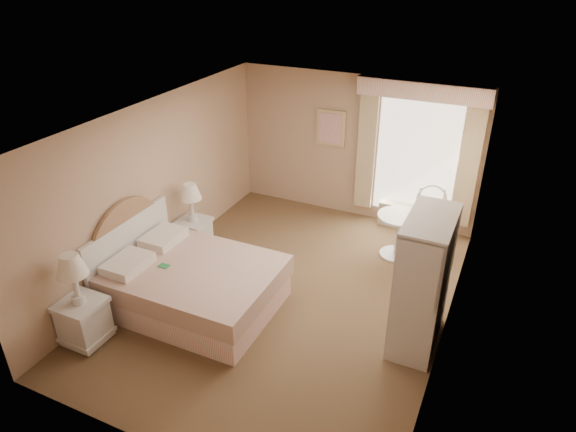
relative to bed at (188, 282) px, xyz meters
The scene contains 9 objects.
room 1.61m from the bed, 33.25° to the left, with size 4.21×5.51×2.51m.
window 4.14m from the bed, 57.37° to the left, with size 2.05×0.22×2.51m.
framed_art 3.71m from the bed, 79.01° to the left, with size 0.52×0.04×0.62m.
bed is the anchor object (origin of this frame).
nightstand_near 1.36m from the bed, 122.10° to the right, with size 0.50×0.50×1.22m.
nightstand_far 1.40m from the bed, 121.09° to the left, with size 0.47×0.47×1.14m.
round_table 3.27m from the bed, 47.30° to the left, with size 0.67×0.67×0.70m.
cafe_chair 3.92m from the bed, 48.79° to the left, with size 0.57×0.57×1.01m.
armoire 3.01m from the bed, 11.17° to the left, with size 0.51×1.03×1.71m.
Camera 1 is at (2.45, -5.26, 4.32)m, focal length 32.00 mm.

